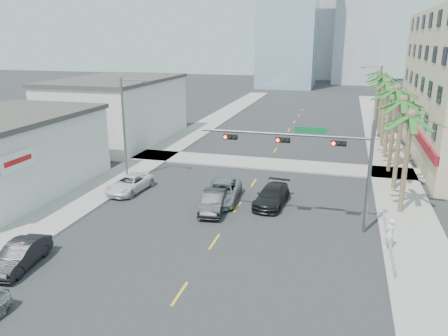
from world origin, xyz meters
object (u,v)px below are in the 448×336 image
Objects in this scene: car_parked_mid at (20,255)px; car_parked_far at (129,184)px; traffic_signal_mast at (318,154)px; pedestrian at (390,234)px; car_lane_center at (222,192)px; car_lane_left at (214,202)px; car_lane_right at (272,196)px.

car_parked_far is (0.00, 12.84, -0.03)m from car_parked_mid.
car_parked_mid is (-15.18, -9.79, -4.36)m from traffic_signal_mast.
car_parked_mid is at bearing -15.84° from pedestrian.
traffic_signal_mast reaches higher than car_lane_center.
pedestrian is (11.80, -5.38, 0.34)m from car_lane_center.
car_lane_center is (7.90, 12.81, 0.06)m from car_parked_mid.
car_lane_center reaches higher than car_parked_mid.
car_parked_mid is at bearing -84.71° from car_parked_far.
car_lane_left is 12.23m from pedestrian.
traffic_signal_mast is 2.25× the size of car_lane_right.
car_parked_far is 7.90m from car_lane_center.
car_parked_far is at bearing -174.11° from car_lane_right.
car_lane_center is at bearing -172.06° from car_lane_right.
traffic_signal_mast is 6.45m from pedestrian.
car_lane_left is at bearing -51.63° from pedestrian.
car_lane_left is 0.91× the size of car_lane_right.
car_lane_center is 3.88m from car_lane_right.
car_parked_far is 1.08× the size of car_lane_left.
pedestrian reaches higher than car_parked_far.
traffic_signal_mast is 2.60× the size of car_parked_mid.
pedestrian is (19.70, 7.44, 0.40)m from car_parked_mid.
car_lane_left reaches higher than car_lane_right.
car_lane_right is at bearing 40.86° from car_parked_mid.
traffic_signal_mast reaches higher than car_lane_right.
car_parked_far is at bearing 83.01° from car_parked_mid.
traffic_signal_mast is 2.03× the size of car_lane_center.
car_lane_right is at bearing 6.11° from car_parked_far.
car_lane_right reaches higher than car_parked_mid.
pedestrian is (11.80, -3.19, 0.37)m from car_lane_left.
car_parked_far is 0.89× the size of car_lane_center.
car_lane_center is at bearing 157.43° from traffic_signal_mast.
car_lane_center is (-7.28, 3.03, -4.30)m from traffic_signal_mast.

